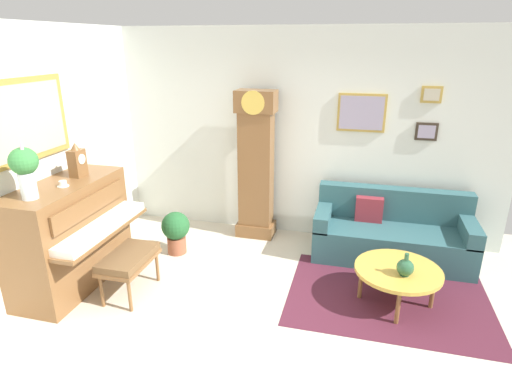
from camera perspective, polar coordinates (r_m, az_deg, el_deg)
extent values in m
cube|color=beige|center=(4.20, 0.42, -19.34)|extent=(6.40, 6.00, 0.10)
cube|color=silver|center=(4.79, -31.36, 2.31)|extent=(0.10, 4.90, 2.80)
cube|color=#B28E3D|center=(4.91, -28.68, 8.61)|extent=(0.03, 1.10, 0.84)
cube|color=#BCB299|center=(4.90, -28.54, 8.61)|extent=(0.01, 0.98, 0.72)
cube|color=silver|center=(5.74, 6.33, 7.61)|extent=(5.30, 0.10, 2.80)
cube|color=#B28E3D|center=(5.56, 14.15, 10.41)|extent=(0.60, 0.03, 0.48)
cube|color=#998EA8|center=(5.55, 14.15, 10.38)|extent=(0.54, 0.01, 0.42)
cube|color=#B28E3D|center=(5.58, 22.77, 12.12)|extent=(0.24, 0.03, 0.20)
cube|color=#BCB299|center=(5.57, 22.79, 12.10)|extent=(0.18, 0.01, 0.14)
cube|color=#33281E|center=(5.65, 22.16, 7.62)|extent=(0.26, 0.03, 0.22)
cube|color=#998EA8|center=(5.63, 22.18, 7.59)|extent=(0.20, 0.01, 0.16)
cube|color=#4C1E2D|center=(4.85, 17.47, -13.59)|extent=(2.10, 1.50, 0.01)
cube|color=brown|center=(5.08, -23.98, -5.31)|extent=(0.60, 1.44, 1.19)
cube|color=brown|center=(4.80, -20.05, -5.09)|extent=(0.28, 1.38, 0.04)
cube|color=white|center=(4.78, -20.14, -4.44)|extent=(0.26, 1.32, 0.08)
cube|color=brown|center=(4.75, -21.57, -1.62)|extent=(0.03, 1.20, 0.20)
cube|color=brown|center=(4.74, -16.88, -9.10)|extent=(0.42, 0.70, 0.04)
cube|color=brown|center=(4.71, -16.95, -8.46)|extent=(0.40, 0.68, 0.08)
cylinder|color=brown|center=(4.55, -16.80, -13.35)|extent=(0.04, 0.04, 0.36)
cylinder|color=brown|center=(4.99, -13.28, -9.85)|extent=(0.04, 0.04, 0.36)
cylinder|color=brown|center=(4.70, -20.23, -12.55)|extent=(0.04, 0.04, 0.36)
cylinder|color=brown|center=(5.13, -16.50, -9.26)|extent=(0.04, 0.04, 0.36)
cube|color=brown|center=(6.00, 0.00, -4.96)|extent=(0.52, 0.34, 0.18)
cube|color=brown|center=(5.71, 0.00, 2.35)|extent=(0.44, 0.28, 1.78)
cube|color=brown|center=(5.49, 0.00, 12.25)|extent=(0.52, 0.32, 0.28)
cylinder|color=gold|center=(5.34, -0.42, 12.04)|extent=(0.30, 0.02, 0.30)
cylinder|color=gold|center=(5.64, -0.12, 2.78)|extent=(0.03, 0.03, 0.70)
cube|color=#2D565B|center=(5.58, 17.86, -6.60)|extent=(1.90, 0.80, 0.42)
cube|color=#2D565B|center=(5.70, 18.17, -1.58)|extent=(1.90, 0.20, 0.44)
cube|color=#2D565B|center=(5.46, 9.17, -3.11)|extent=(0.18, 0.80, 0.20)
cube|color=#2D565B|center=(5.60, 26.98, -4.52)|extent=(0.18, 0.80, 0.20)
cube|color=maroon|center=(5.55, 15.12, -2.30)|extent=(0.34, 0.12, 0.32)
cylinder|color=gold|center=(4.62, 18.76, -10.07)|extent=(0.88, 0.88, 0.04)
torus|color=brown|center=(4.62, 18.76, -10.07)|extent=(0.88, 0.88, 0.04)
cylinder|color=brown|center=(5.03, 18.27, -10.07)|extent=(0.04, 0.04, 0.36)
cylinder|color=brown|center=(4.77, 22.89, -12.45)|extent=(0.04, 0.04, 0.36)
cylinder|color=brown|center=(4.41, 18.74, -14.64)|extent=(0.04, 0.04, 0.36)
cylinder|color=brown|center=(4.69, 14.03, -11.88)|extent=(0.04, 0.04, 0.36)
cube|color=brown|center=(5.02, -23.11, 3.63)|extent=(0.12, 0.18, 0.30)
cylinder|color=white|center=(4.97, -22.62, 4.15)|extent=(0.01, 0.11, 0.11)
cone|color=brown|center=(4.98, -23.41, 5.73)|extent=(0.10, 0.10, 0.08)
cylinder|color=silver|center=(4.50, -28.56, 0.76)|extent=(0.15, 0.15, 0.26)
sphere|color=#387F3D|center=(4.44, -29.06, 3.69)|extent=(0.26, 0.26, 0.26)
cone|color=#D199B7|center=(4.37, -29.23, 5.23)|extent=(0.06, 0.06, 0.16)
cylinder|color=white|center=(4.77, -24.73, 0.74)|extent=(0.12, 0.12, 0.01)
cylinder|color=white|center=(4.76, -24.78, 1.04)|extent=(0.08, 0.08, 0.06)
cylinder|color=#234C33|center=(4.51, 19.52, -10.53)|extent=(0.09, 0.09, 0.01)
sphere|color=#285638|center=(4.47, 19.63, -9.65)|extent=(0.17, 0.17, 0.17)
cylinder|color=#285638|center=(4.42, 19.80, -8.35)|extent=(0.04, 0.04, 0.08)
cylinder|color=#935138|center=(5.59, -10.71, -7.05)|extent=(0.24, 0.24, 0.22)
sphere|color=#235B2D|center=(5.47, -10.89, -4.53)|extent=(0.36, 0.36, 0.36)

